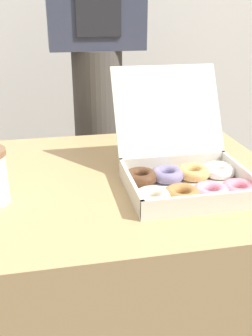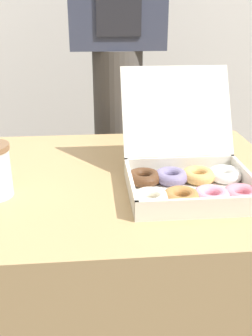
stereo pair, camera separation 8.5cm
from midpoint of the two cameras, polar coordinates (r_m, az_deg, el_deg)
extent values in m
cube|color=tan|center=(1.19, -3.72, -17.86)|extent=(0.86, 0.70, 0.74)
cube|color=silver|center=(0.92, 6.32, -3.12)|extent=(0.28, 0.24, 0.01)
cube|color=silver|center=(0.88, -2.15, -2.58)|extent=(0.01, 0.24, 0.04)
cube|color=silver|center=(0.95, 14.21, -1.12)|extent=(0.01, 0.24, 0.04)
cube|color=silver|center=(0.81, 8.82, -5.12)|extent=(0.28, 0.01, 0.04)
cube|color=silver|center=(1.01, 4.44, 0.80)|extent=(0.28, 0.01, 0.04)
cube|color=silver|center=(1.03, 3.70, 8.46)|extent=(0.28, 0.12, 0.21)
torus|color=silver|center=(0.84, 1.00, -4.33)|extent=(0.12, 0.12, 0.03)
torus|color=#4C2D19|center=(0.94, -0.46, -1.32)|extent=(0.12, 0.12, 0.03)
torus|color=#A87038|center=(0.85, 5.35, -3.91)|extent=(0.09, 0.09, 0.03)
torus|color=slate|center=(0.95, 3.46, -1.00)|extent=(0.12, 0.12, 0.03)
torus|color=pink|center=(0.87, 9.53, -3.49)|extent=(0.11, 0.11, 0.03)
torus|color=tan|center=(0.97, 7.26, -0.68)|extent=(0.09, 0.09, 0.03)
torus|color=pink|center=(0.90, 13.49, -3.07)|extent=(0.09, 0.09, 0.03)
torus|color=white|center=(0.99, 10.90, -0.37)|extent=(0.12, 0.12, 0.03)
cylinder|color=#4C4742|center=(1.63, -5.31, -0.86)|extent=(0.19, 0.19, 0.99)
camera|label=1|loc=(0.04, -92.86, -1.19)|focal=42.00mm
camera|label=2|loc=(0.04, 87.14, 1.19)|focal=42.00mm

